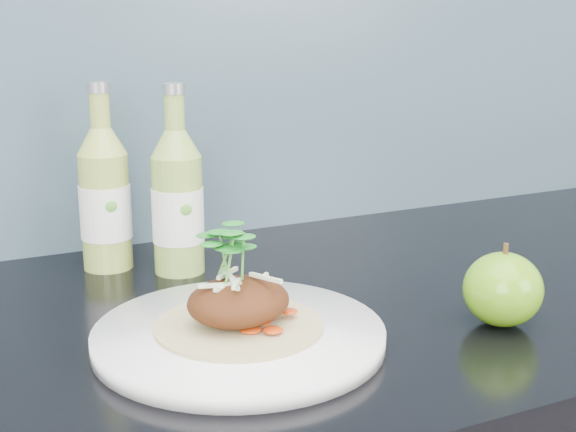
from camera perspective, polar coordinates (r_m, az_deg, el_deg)
name	(u,v)px	position (r m, az deg, el deg)	size (l,w,h in m)	color
dinner_plate	(239,336)	(0.75, -3.50, -8.51)	(0.34, 0.34, 0.02)	white
pork_taco	(238,299)	(0.74, -3.55, -5.90)	(0.16, 0.16, 0.10)	tan
green_apple	(503,289)	(0.81, 15.04, -5.05)	(0.10, 0.10, 0.08)	#518B0F
cider_bottle_left	(105,199)	(0.97, -12.89, 1.18)	(0.06, 0.06, 0.22)	#9CAE48
cider_bottle_right	(178,202)	(0.94, -7.86, 0.98)	(0.08, 0.08, 0.22)	#89AD48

